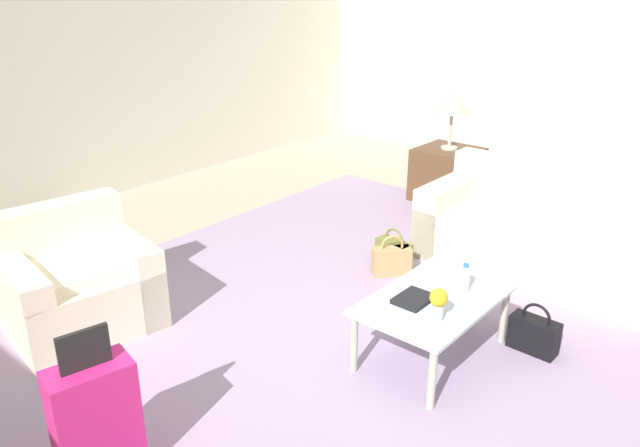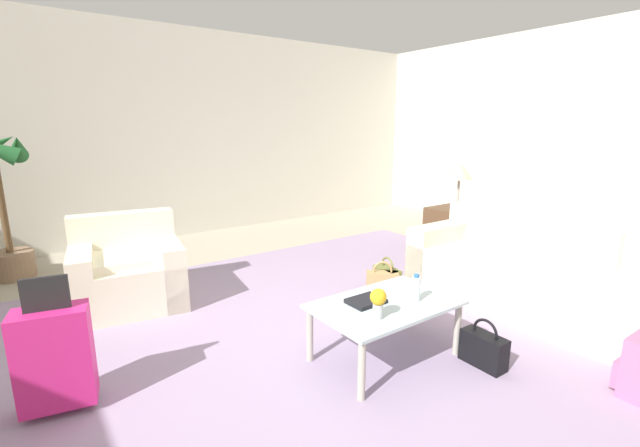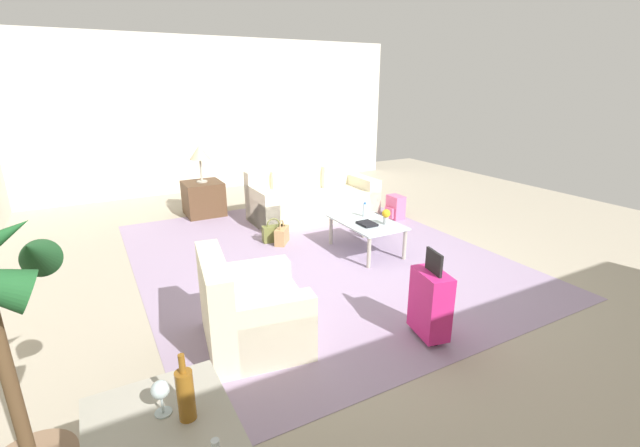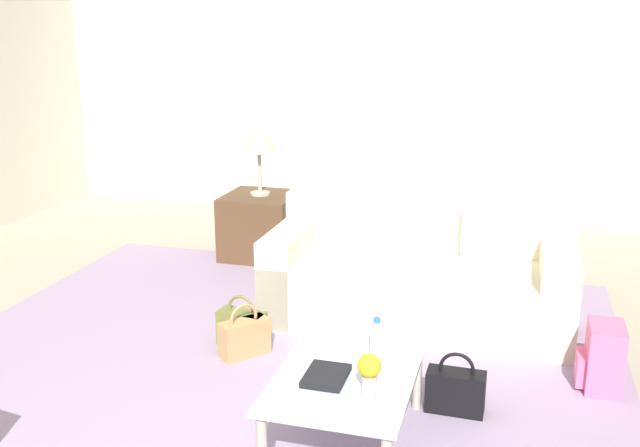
# 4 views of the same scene
# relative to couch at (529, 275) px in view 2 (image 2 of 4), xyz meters

# --- Properties ---
(ground_plane) EXTENTS (12.00, 12.00, 0.00)m
(ground_plane) POSITION_rel_couch_xyz_m (-2.19, 0.60, -0.30)
(ground_plane) COLOR #A89E89
(wall_back) EXTENTS (10.24, 0.12, 3.10)m
(wall_back) POSITION_rel_couch_xyz_m (-2.19, 4.66, 1.25)
(wall_back) COLOR beige
(wall_back) RESTS_ON ground
(wall_right) EXTENTS (0.12, 8.00, 3.10)m
(wall_right) POSITION_rel_couch_xyz_m (2.87, 0.60, 1.25)
(wall_right) COLOR beige
(wall_right) RESTS_ON ground
(area_rug) EXTENTS (5.20, 4.40, 0.01)m
(area_rug) POSITION_rel_couch_xyz_m (-1.59, 0.80, -0.29)
(area_rug) COLOR #9984A3
(area_rug) RESTS_ON ground
(couch) EXTENTS (0.92, 2.13, 0.83)m
(couch) POSITION_rel_couch_xyz_m (0.00, 0.00, 0.00)
(couch) COLOR beige
(couch) RESTS_ON ground
(armchair) EXTENTS (1.07, 0.98, 0.85)m
(armchair) POSITION_rel_couch_xyz_m (-3.08, 2.27, -0.00)
(armchair) COLOR beige
(armchair) RESTS_ON ground
(coffee_table) EXTENTS (1.04, 0.67, 0.44)m
(coffee_table) POSITION_rel_couch_xyz_m (-1.79, 0.10, 0.08)
(coffee_table) COLOR silver
(coffee_table) RESTS_ON ground
(water_bottle) EXTENTS (0.06, 0.06, 0.20)m
(water_bottle) POSITION_rel_couch_xyz_m (-1.59, 0.00, 0.23)
(water_bottle) COLOR silver
(water_bottle) RESTS_ON coffee_table
(coffee_table_book) EXTENTS (0.25, 0.20, 0.03)m
(coffee_table_book) POSITION_rel_couch_xyz_m (-1.91, 0.18, 0.15)
(coffee_table_book) COLOR black
(coffee_table_book) RESTS_ON coffee_table
(flower_vase) EXTENTS (0.11, 0.11, 0.21)m
(flower_vase) POSITION_rel_couch_xyz_m (-2.01, -0.05, 0.26)
(flower_vase) COLOR #B2B7BC
(flower_vase) RESTS_ON coffee_table
(side_table) EXTENTS (0.63, 0.63, 0.58)m
(side_table) POSITION_rel_couch_xyz_m (1.01, 1.60, -0.01)
(side_table) COLOR #513823
(side_table) RESTS_ON ground
(table_lamp) EXTENTS (0.34, 0.34, 0.63)m
(table_lamp) POSITION_rel_couch_xyz_m (1.01, 1.60, 0.78)
(table_lamp) COLOR #ADA899
(table_lamp) RESTS_ON side_table
(suitcase_magenta) EXTENTS (0.44, 0.30, 0.85)m
(suitcase_magenta) POSITION_rel_couch_xyz_m (-3.79, 0.80, 0.06)
(suitcase_magenta) COLOR #D12375
(suitcase_magenta) RESTS_ON ground
(handbag_tan) EXTENTS (0.34, 0.31, 0.36)m
(handbag_tan) POSITION_rel_couch_xyz_m (-0.96, 0.99, -0.17)
(handbag_tan) COLOR tan
(handbag_tan) RESTS_ON ground
(handbag_black) EXTENTS (0.15, 0.32, 0.36)m
(handbag_black) POSITION_rel_couch_xyz_m (-1.29, -0.39, -0.17)
(handbag_black) COLOR black
(handbag_black) RESTS_ON ground
(handbag_olive) EXTENTS (0.18, 0.34, 0.36)m
(handbag_olive) POSITION_rel_couch_xyz_m (-0.82, 1.06, -0.17)
(handbag_olive) COLOR olive
(handbag_olive) RESTS_ON ground
(potted_palm) EXTENTS (0.64, 0.64, 1.65)m
(potted_palm) POSITION_rel_couch_xyz_m (-3.99, 3.80, 0.56)
(potted_palm) COLOR #84664C
(potted_palm) RESTS_ON ground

